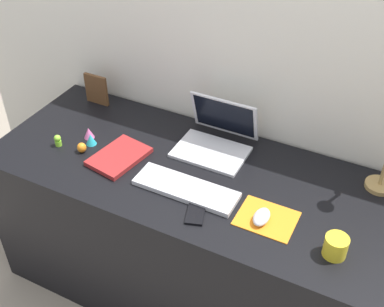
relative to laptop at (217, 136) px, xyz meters
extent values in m
plane|color=gray|center=(-0.03, -0.20, -0.79)|extent=(6.00, 6.00, 0.00)
cube|color=silver|center=(-0.03, 0.19, -0.08)|extent=(2.88, 0.05, 1.43)
cube|color=black|center=(-0.03, -0.20, -0.42)|extent=(1.68, 0.69, 0.74)
cube|color=silver|center=(0.00, -0.06, -0.05)|extent=(0.30, 0.21, 0.01)
cube|color=silver|center=(0.00, 0.07, 0.06)|extent=(0.30, 0.07, 0.19)
cube|color=black|center=(0.00, 0.07, 0.06)|extent=(0.27, 0.05, 0.17)
cube|color=silver|center=(0.01, -0.31, -0.04)|extent=(0.41, 0.13, 0.02)
cube|color=orange|center=(0.34, -0.32, -0.05)|extent=(0.21, 0.17, 0.00)
ellipsoid|color=silver|center=(0.33, -0.34, -0.03)|extent=(0.06, 0.10, 0.03)
cube|color=black|center=(0.10, -0.41, -0.05)|extent=(0.10, 0.14, 0.01)
cylinder|color=#A5844C|center=(0.67, 0.04, -0.04)|extent=(0.11, 0.11, 0.02)
cube|color=maroon|center=(-0.33, -0.26, -0.04)|extent=(0.21, 0.26, 0.02)
cube|color=brown|center=(-0.66, 0.05, 0.02)|extent=(0.12, 0.02, 0.15)
cylinder|color=yellow|center=(0.60, -0.37, -0.01)|extent=(0.08, 0.08, 0.08)
cone|color=#28B7CC|center=(-0.49, -0.23, -0.03)|extent=(0.05, 0.05, 0.05)
cone|color=pink|center=(-0.53, -0.20, -0.03)|extent=(0.05, 0.05, 0.05)
ellipsoid|color=orange|center=(-0.49, -0.30, -0.03)|extent=(0.04, 0.04, 0.04)
cylinder|color=#8CDB33|center=(-0.61, -0.31, -0.04)|extent=(0.03, 0.03, 0.03)
sphere|color=#8CDB33|center=(-0.61, -0.31, -0.02)|extent=(0.03, 0.03, 0.03)
camera|label=1|loc=(0.68, -1.56, 1.22)|focal=46.04mm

